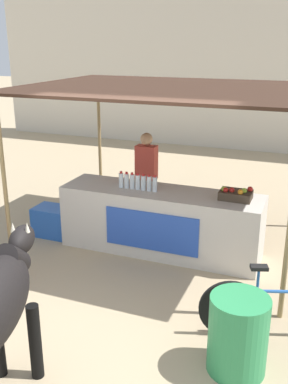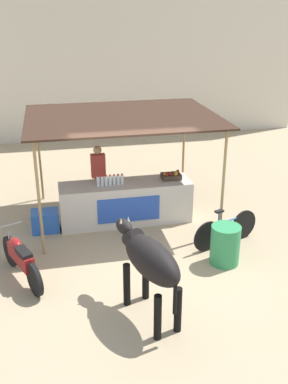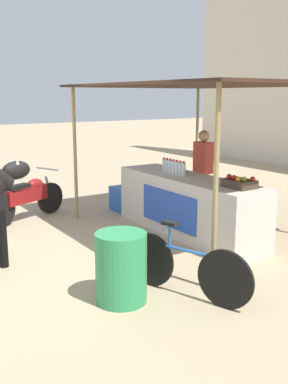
% 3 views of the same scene
% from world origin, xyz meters
% --- Properties ---
extents(ground_plane, '(60.00, 60.00, 0.00)m').
position_xyz_m(ground_plane, '(0.00, 0.00, 0.00)').
color(ground_plane, tan).
extents(building_wall_far, '(16.00, 0.50, 6.44)m').
position_xyz_m(building_wall_far, '(0.00, 9.58, 3.22)').
color(building_wall_far, beige).
rests_on(building_wall_far, ground).
extents(stall_counter, '(3.00, 0.82, 0.96)m').
position_xyz_m(stall_counter, '(0.00, 2.20, 0.48)').
color(stall_counter, beige).
rests_on(stall_counter, ground).
extents(stall_awning, '(4.20, 3.20, 2.44)m').
position_xyz_m(stall_awning, '(0.00, 2.50, 2.35)').
color(stall_awning, '#382319').
rests_on(stall_awning, ground).
extents(water_bottle_row, '(0.61, 0.07, 0.25)m').
position_xyz_m(water_bottle_row, '(-0.35, 2.15, 1.07)').
color(water_bottle_row, silver).
rests_on(water_bottle_row, stall_counter).
extents(fruit_crate, '(0.44, 0.32, 0.18)m').
position_xyz_m(fruit_crate, '(1.09, 2.24, 1.03)').
color(fruit_crate, '#3F3326').
rests_on(fruit_crate, stall_counter).
extents(vendor_behind_counter, '(0.34, 0.22, 1.65)m').
position_xyz_m(vendor_behind_counter, '(-0.52, 2.95, 0.85)').
color(vendor_behind_counter, '#383842').
rests_on(vendor_behind_counter, ground).
extents(cooler_box, '(0.60, 0.44, 0.48)m').
position_xyz_m(cooler_box, '(-1.84, 2.10, 0.24)').
color(cooler_box, blue).
rests_on(cooler_box, ground).
extents(water_barrel, '(0.57, 0.57, 0.79)m').
position_xyz_m(water_barrel, '(1.57, -0.01, 0.40)').
color(water_barrel, '#2D8C51').
rests_on(water_barrel, ground).
extents(cow, '(0.93, 1.84, 1.44)m').
position_xyz_m(cow, '(-0.22, -1.27, 1.03)').
color(cow, black).
rests_on(cow, ground).
extents(motorcycle_parked, '(0.87, 1.69, 0.90)m').
position_xyz_m(motorcycle_parked, '(-2.29, 0.26, 0.43)').
color(motorcycle_parked, black).
rests_on(motorcycle_parked, ground).
extents(bicycle_leaning, '(1.58, 0.60, 0.85)m').
position_xyz_m(bicycle_leaning, '(1.85, 0.67, 0.35)').
color(bicycle_leaning, black).
rests_on(bicycle_leaning, ground).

